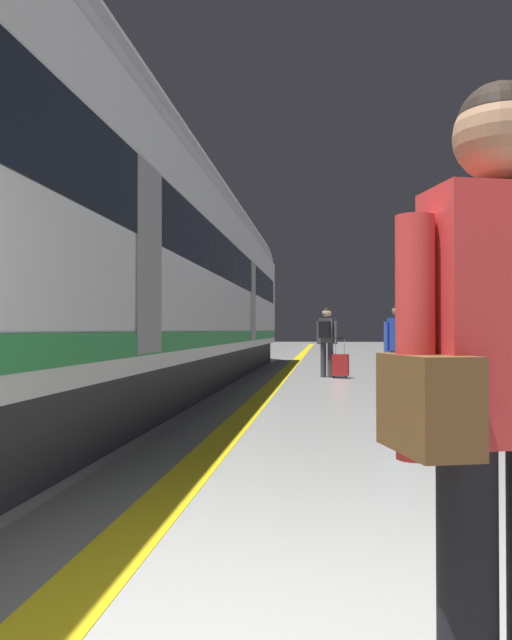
{
  "coord_description": "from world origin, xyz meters",
  "views": [
    {
      "loc": [
        0.16,
        -1.68,
        1.14
      ],
      "look_at": [
        -0.75,
        6.55,
        1.28
      ],
      "focal_mm": 34.82,
      "sensor_mm": 36.0,
      "label": 1
    }
  ],
  "objects_px": {
    "suitcase_near": "(418,376)",
    "high_speed_train": "(138,254)",
    "passenger_near": "(398,343)",
    "passenger_mid": "(327,336)",
    "traveller_foreground": "(496,383)",
    "suitcase_mid": "(340,365)"
  },
  "relations": [
    {
      "from": "suitcase_near",
      "to": "high_speed_train",
      "type": "bearing_deg",
      "value": -179.56
    },
    {
      "from": "passenger_near",
      "to": "passenger_mid",
      "type": "height_order",
      "value": "passenger_mid"
    },
    {
      "from": "passenger_near",
      "to": "suitcase_near",
      "type": "distance_m",
      "value": 0.66
    },
    {
      "from": "traveller_foreground",
      "to": "suitcase_near",
      "type": "height_order",
      "value": "traveller_foreground"
    },
    {
      "from": "traveller_foreground",
      "to": "high_speed_train",
      "type": "bearing_deg",
      "value": 112.08
    },
    {
      "from": "suitcase_mid",
      "to": "high_speed_train",
      "type": "bearing_deg",
      "value": -131.81
    },
    {
      "from": "passenger_mid",
      "to": "high_speed_train",
      "type": "bearing_deg",
      "value": -127.78
    },
    {
      "from": "passenger_near",
      "to": "suitcase_near",
      "type": "bearing_deg",
      "value": -17.37
    },
    {
      "from": "traveller_foreground",
      "to": "passenger_near",
      "type": "xyz_separation_m",
      "value": [
        0.84,
        9.33,
        -0.09
      ]
    },
    {
      "from": "suitcase_near",
      "to": "suitcase_mid",
      "type": "relative_size",
      "value": 1.09
    },
    {
      "from": "high_speed_train",
      "to": "passenger_near",
      "type": "relative_size",
      "value": 17.7
    },
    {
      "from": "traveller_foreground",
      "to": "suitcase_near",
      "type": "distance_m",
      "value": 9.33
    },
    {
      "from": "suitcase_mid",
      "to": "passenger_near",
      "type": "bearing_deg",
      "value": -77.4
    },
    {
      "from": "passenger_mid",
      "to": "suitcase_mid",
      "type": "relative_size",
      "value": 1.75
    },
    {
      "from": "high_speed_train",
      "to": "passenger_mid",
      "type": "height_order",
      "value": "high_speed_train"
    },
    {
      "from": "high_speed_train",
      "to": "suitcase_near",
      "type": "distance_m",
      "value": 5.34
    },
    {
      "from": "passenger_mid",
      "to": "suitcase_mid",
      "type": "height_order",
      "value": "passenger_mid"
    },
    {
      "from": "traveller_foreground",
      "to": "suitcase_mid",
      "type": "distance_m",
      "value": 13.33
    },
    {
      "from": "traveller_foreground",
      "to": "suitcase_mid",
      "type": "bearing_deg",
      "value": 90.21
    },
    {
      "from": "high_speed_train",
      "to": "suitcase_mid",
      "type": "height_order",
      "value": "high_speed_train"
    },
    {
      "from": "traveller_foreground",
      "to": "passenger_near",
      "type": "bearing_deg",
      "value": 84.85
    },
    {
      "from": "high_speed_train",
      "to": "passenger_near",
      "type": "xyz_separation_m",
      "value": [
        4.57,
        0.14,
        -1.57
      ]
    }
  ]
}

